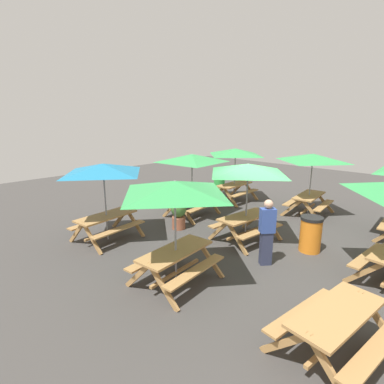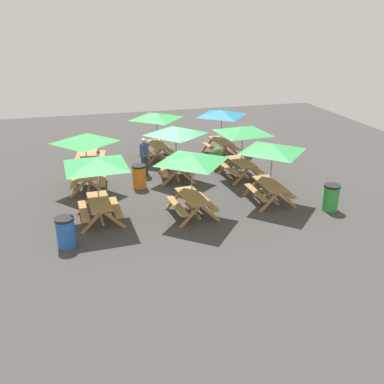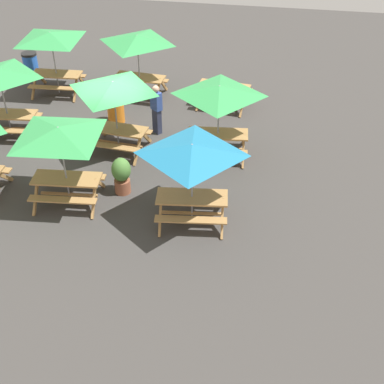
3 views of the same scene
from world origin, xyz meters
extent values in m
plane|color=#3D3A38|center=(0.00, 0.00, 0.00)|extent=(29.28, 29.28, 0.00)
cube|color=#A87A44|center=(-3.07, 3.34, 0.74)|extent=(1.87, 0.90, 0.05)
cube|color=#A87A44|center=(-3.01, 2.79, 0.45)|extent=(1.82, 0.47, 0.04)
cube|color=#A87A44|center=(-3.14, 3.89, 0.45)|extent=(1.82, 0.47, 0.04)
cube|color=#A87A44|center=(-3.80, 2.89, 0.37)|extent=(0.15, 0.80, 0.81)
cube|color=#A87A44|center=(-3.89, 3.61, 0.37)|extent=(0.15, 0.80, 0.81)
cube|color=#A87A44|center=(-2.25, 3.07, 0.37)|extent=(0.15, 0.80, 0.81)
cube|color=#A87A44|center=(-2.34, 3.79, 0.37)|extent=(0.15, 0.80, 0.81)
cube|color=#A87A44|center=(-3.07, 3.34, 0.22)|extent=(1.56, 0.25, 0.06)
cylinder|color=gray|center=(-3.07, 3.34, 1.15)|extent=(0.04, 0.04, 2.30)
pyramid|color=teal|center=(-3.07, 3.34, 2.16)|extent=(2.22, 2.22, 0.28)
cube|color=#A87A44|center=(3.48, 0.04, 0.74)|extent=(1.86, 0.88, 0.05)
cube|color=#A87A44|center=(3.54, -0.51, 0.45)|extent=(1.82, 0.44, 0.04)
cube|color=#A87A44|center=(3.42, 0.58, 0.45)|extent=(1.82, 0.44, 0.04)
cube|color=#A87A44|center=(2.74, -0.41, 0.37)|extent=(0.14, 0.80, 0.81)
cube|color=#A87A44|center=(2.67, 0.32, 0.37)|extent=(0.14, 0.80, 0.81)
cube|color=#A87A44|center=(3.48, 0.04, 0.22)|extent=(1.56, 0.23, 0.06)
cylinder|color=gray|center=(3.48, 0.04, 1.15)|extent=(0.04, 0.04, 2.30)
cube|color=#A87A44|center=(0.34, 3.11, 0.74)|extent=(1.86, 0.86, 0.05)
cube|color=#A87A44|center=(0.39, 2.56, 0.45)|extent=(1.82, 0.42, 0.04)
cube|color=#A87A44|center=(0.29, 3.66, 0.45)|extent=(1.82, 0.42, 0.04)
cube|color=#A87A44|center=(-0.40, 2.68, 0.37)|extent=(0.13, 0.80, 0.81)
cube|color=#A87A44|center=(-0.47, 3.41, 0.37)|extent=(0.13, 0.80, 0.81)
cube|color=#A87A44|center=(1.15, 2.82, 0.37)|extent=(0.13, 0.80, 0.81)
cube|color=#A87A44|center=(1.09, 3.54, 0.37)|extent=(0.13, 0.80, 0.81)
cube|color=#A87A44|center=(0.34, 3.11, 0.22)|extent=(1.56, 0.21, 0.06)
cylinder|color=gray|center=(0.34, 3.11, 1.15)|extent=(0.04, 0.04, 2.30)
pyramid|color=green|center=(0.34, 3.11, 2.16)|extent=(2.82, 2.82, 0.28)
cube|color=#A87A44|center=(3.09, -3.16, 0.74)|extent=(1.83, 0.80, 0.05)
cube|color=#A87A44|center=(3.12, -3.70, 0.45)|extent=(1.81, 0.36, 0.04)
cube|color=#A87A44|center=(3.06, -2.61, 0.45)|extent=(1.81, 0.36, 0.04)
cube|color=#A87A44|center=(2.33, -3.56, 0.37)|extent=(0.10, 0.80, 0.81)
cube|color=#A87A44|center=(2.29, -2.83, 0.37)|extent=(0.10, 0.80, 0.81)
cube|color=#A87A44|center=(3.89, -3.48, 0.37)|extent=(0.10, 0.80, 0.81)
cube|color=#A87A44|center=(3.85, -2.75, 0.37)|extent=(0.10, 0.80, 0.81)
cube|color=#A87A44|center=(3.09, -3.16, 0.22)|extent=(1.56, 0.15, 0.06)
cylinder|color=gray|center=(3.09, -3.16, 1.15)|extent=(0.04, 0.04, 2.30)
pyramid|color=green|center=(3.09, -3.16, 2.16)|extent=(2.82, 2.82, 0.28)
cube|color=#A87A44|center=(2.33, 2.82, 0.37)|extent=(0.07, 0.80, 0.81)
cube|color=#A87A44|center=(-3.06, -3.19, 0.74)|extent=(1.88, 0.93, 0.05)
cube|color=#A87A44|center=(-3.13, -3.73, 0.45)|extent=(1.82, 0.49, 0.04)
cube|color=#A87A44|center=(-2.99, -2.64, 0.45)|extent=(1.82, 0.49, 0.04)
cube|color=#A87A44|center=(-3.88, -3.45, 0.37)|extent=(0.16, 0.80, 0.81)
cube|color=#A87A44|center=(-3.79, -2.73, 0.37)|extent=(0.16, 0.80, 0.81)
cube|color=#A87A44|center=(-2.34, -3.65, 0.37)|extent=(0.16, 0.80, 0.81)
cube|color=#A87A44|center=(-2.24, -2.93, 0.37)|extent=(0.16, 0.80, 0.81)
cube|color=#A87A44|center=(-3.06, -3.19, 0.22)|extent=(1.56, 0.27, 0.06)
cube|color=#A87A44|center=(0.03, -3.40, 0.74)|extent=(1.85, 0.85, 0.05)
cube|color=#A87A44|center=(-0.02, -3.94, 0.45)|extent=(1.82, 0.42, 0.04)
cube|color=#A87A44|center=(0.08, -2.85, 0.45)|extent=(1.82, 0.42, 0.04)
cube|color=#A87A44|center=(-0.78, -3.69, 0.37)|extent=(0.13, 0.80, 0.81)
cube|color=#A87A44|center=(-0.72, -2.96, 0.37)|extent=(0.13, 0.80, 0.81)
cube|color=#A87A44|center=(0.77, -3.83, 0.37)|extent=(0.13, 0.80, 0.81)
cube|color=#A87A44|center=(0.84, -3.10, 0.37)|extent=(0.13, 0.80, 0.81)
cube|color=#A87A44|center=(0.03, -3.40, 0.22)|extent=(1.56, 0.21, 0.06)
cylinder|color=gray|center=(0.03, -3.40, 1.15)|extent=(0.04, 0.04, 2.30)
pyramid|color=green|center=(0.03, -3.40, 2.16)|extent=(2.17, 2.17, 0.28)
cube|color=#A87A44|center=(-0.24, 0.34, 0.74)|extent=(1.86, 0.89, 0.05)
cube|color=#A87A44|center=(-0.30, -0.20, 0.45)|extent=(1.82, 0.45, 0.04)
cube|color=#A87A44|center=(-0.18, 0.89, 0.45)|extent=(1.82, 0.45, 0.04)
cube|color=#A87A44|center=(-1.05, 0.06, 0.37)|extent=(0.14, 0.80, 0.81)
cube|color=#A87A44|center=(-0.97, 0.79, 0.37)|extent=(0.14, 0.80, 0.81)
cube|color=#A87A44|center=(0.50, -0.10, 0.37)|extent=(0.14, 0.80, 0.81)
cube|color=#A87A44|center=(0.58, 0.62, 0.37)|extent=(0.14, 0.80, 0.81)
cube|color=#A87A44|center=(-0.24, 0.34, 0.22)|extent=(1.56, 0.23, 0.06)
cylinder|color=gray|center=(-0.24, 0.34, 1.15)|extent=(0.04, 0.04, 2.30)
pyramid|color=green|center=(-0.24, 0.34, 2.16)|extent=(2.20, 2.20, 0.28)
cube|color=#A87A44|center=(-3.29, 0.09, 0.74)|extent=(1.86, 0.87, 0.05)
cube|color=#A87A44|center=(-3.24, -0.45, 0.45)|extent=(1.82, 0.43, 0.04)
cube|color=#A87A44|center=(-3.35, 0.64, 0.45)|extent=(1.82, 0.43, 0.04)
cube|color=#A87A44|center=(-4.03, -0.34, 0.37)|extent=(0.14, 0.80, 0.81)
cube|color=#A87A44|center=(-4.11, 0.38, 0.37)|extent=(0.14, 0.80, 0.81)
cube|color=#A87A44|center=(-2.48, -0.19, 0.37)|extent=(0.14, 0.80, 0.81)
cube|color=#A87A44|center=(-2.55, 0.53, 0.37)|extent=(0.14, 0.80, 0.81)
cube|color=#A87A44|center=(-3.29, 0.09, 0.22)|extent=(1.56, 0.22, 0.06)
cylinder|color=gray|center=(-3.29, 0.09, 1.15)|extent=(0.04, 0.04, 2.30)
pyramid|color=green|center=(-3.29, 0.09, 2.16)|extent=(2.18, 2.18, 0.28)
cylinder|color=blue|center=(4.62, -4.29, 0.45)|extent=(0.56, 0.56, 0.90)
cylinder|color=black|center=(4.62, -4.29, 0.94)|extent=(0.59, 0.59, 0.08)
cylinder|color=orange|center=(0.34, -1.37, 0.45)|extent=(0.56, 0.56, 0.90)
cylinder|color=black|center=(0.34, -1.37, 0.94)|extent=(0.59, 0.59, 0.08)
cylinder|color=#935138|center=(-0.97, 2.46, 0.20)|extent=(0.44, 0.44, 0.40)
ellipsoid|color=#4C7F38|center=(-0.97, 2.46, 0.74)|extent=(0.53, 0.53, 0.69)
cube|color=#2D334C|center=(-1.18, -0.89, 0.42)|extent=(0.33, 0.32, 0.85)
cube|color=#334C99|center=(-1.18, -0.89, 1.15)|extent=(0.42, 0.40, 0.60)
sphere|color=tan|center=(-1.18, -0.89, 1.56)|extent=(0.22, 0.22, 0.22)
camera|label=1|loc=(-7.37, -4.33, 3.54)|focal=28.00mm
camera|label=2|loc=(16.84, -3.59, 6.65)|focal=40.00mm
camera|label=3|loc=(-4.93, 13.92, 8.86)|focal=50.00mm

